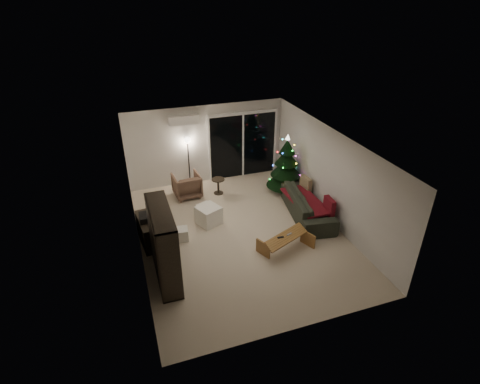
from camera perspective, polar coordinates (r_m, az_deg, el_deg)
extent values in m
plane|color=beige|center=(9.72, 0.02, -6.33)|extent=(6.50, 6.50, 0.00)
plane|color=white|center=(8.54, 0.02, 7.53)|extent=(6.50, 6.50, 0.00)
cube|color=silver|center=(11.90, -5.10, 7.25)|extent=(5.00, 0.02, 2.50)
cube|color=silver|center=(6.62, 9.41, -12.70)|extent=(5.00, 0.02, 2.50)
cube|color=silver|center=(8.69, -15.79, -2.41)|extent=(0.02, 6.50, 2.50)
cube|color=silver|center=(10.07, 13.62, 2.35)|extent=(0.02, 6.50, 2.50)
cube|color=black|center=(12.27, 0.43, 7.04)|extent=(2.20, 0.02, 2.10)
cube|color=white|center=(11.36, -8.63, 10.79)|extent=(0.90, 0.22, 0.28)
cube|color=#3F3833|center=(13.16, -0.34, 3.38)|extent=(2.60, 1.00, 0.10)
cube|color=white|center=(13.29, -0.90, 6.22)|extent=(2.20, 0.06, 1.00)
cube|color=black|center=(9.50, -13.76, -5.80)|extent=(0.51, 1.11, 0.67)
cube|color=black|center=(9.28, -14.05, -3.72)|extent=(0.34, 0.40, 0.14)
imported|color=brown|center=(11.36, -8.11, 1.01)|extent=(0.82, 0.84, 0.72)
cube|color=white|center=(10.03, -4.81, -3.55)|extent=(0.72, 0.72, 0.49)
cube|color=silver|center=(9.55, -9.20, -6.38)|extent=(0.46, 0.38, 0.31)
cube|color=silver|center=(10.52, -5.40, -2.59)|extent=(0.49, 0.44, 0.28)
cylinder|color=black|center=(11.46, -3.33, 0.90)|extent=(0.47, 0.47, 0.49)
cylinder|color=black|center=(11.89, -7.80, 4.50)|extent=(0.24, 0.24, 1.52)
imported|color=black|center=(10.45, 10.29, -1.93)|extent=(1.27, 2.43, 0.68)
cube|color=#630A10|center=(10.33, 9.88, -1.30)|extent=(0.72, 1.67, 0.06)
cube|color=tan|center=(10.93, 9.98, 1.17)|extent=(0.17, 0.45, 0.44)
cube|color=#630A10|center=(9.96, 13.44, -2.12)|extent=(0.16, 0.45, 0.44)
cube|color=black|center=(8.95, 6.20, -6.87)|extent=(0.16, 0.05, 0.02)
cube|color=slate|center=(9.08, 7.52, -6.38)|extent=(0.15, 0.09, 0.02)
cone|color=black|center=(11.36, 7.05, 4.30)|extent=(1.44, 1.44, 1.86)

